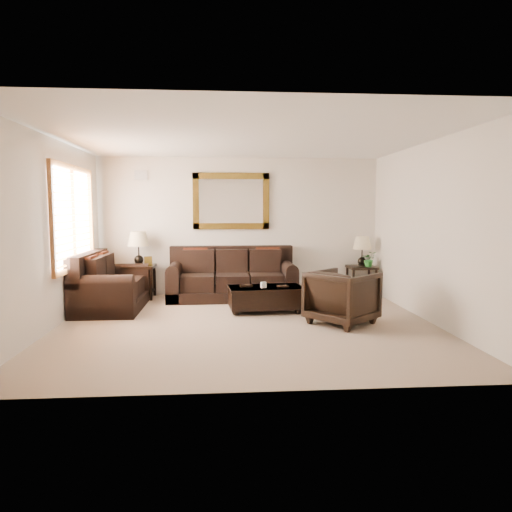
{
  "coord_description": "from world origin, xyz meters",
  "views": [
    {
      "loc": [
        -0.35,
        -6.56,
        1.68
      ],
      "look_at": [
        0.18,
        0.6,
        0.95
      ],
      "focal_mm": 32.0,
      "sensor_mm": 36.0,
      "label": 1
    }
  ],
  "objects": [
    {
      "name": "sofa",
      "position": [
        -0.17,
        2.03,
        0.35
      ],
      "size": [
        2.39,
        1.03,
        0.98
      ],
      "color": "black",
      "rests_on": "room"
    },
    {
      "name": "room",
      "position": [
        0.0,
        0.0,
        1.35
      ],
      "size": [
        5.51,
        5.01,
        2.71
      ],
      "color": "#846E5B",
      "rests_on": "ground"
    },
    {
      "name": "end_table_right",
      "position": [
        2.4,
        2.2,
        0.76
      ],
      "size": [
        0.53,
        0.53,
        1.16
      ],
      "color": "black",
      "rests_on": "room"
    },
    {
      "name": "armchair",
      "position": [
        1.41,
        -0.04,
        0.44
      ],
      "size": [
        1.16,
        1.16,
        0.87
      ],
      "primitive_type": "imported",
      "rotation": [
        0.0,
        0.0,
        2.28
      ],
      "color": "black",
      "rests_on": "floor"
    },
    {
      "name": "loveseat",
      "position": [
        -2.28,
        1.26,
        0.36
      ],
      "size": [
        1.02,
        1.72,
        0.97
      ],
      "rotation": [
        0.0,
        0.0,
        1.57
      ],
      "color": "black",
      "rests_on": "room"
    },
    {
      "name": "window",
      "position": [
        -2.7,
        0.9,
        1.55
      ],
      "size": [
        0.07,
        1.96,
        1.66
      ],
      "color": "white",
      "rests_on": "room"
    },
    {
      "name": "air_vent",
      "position": [
        -1.9,
        2.48,
        2.35
      ],
      "size": [
        0.25,
        0.02,
        0.18
      ],
      "primitive_type": "cube",
      "color": "#999999",
      "rests_on": "room"
    },
    {
      "name": "end_table_left",
      "position": [
        -1.93,
        2.17,
        0.83
      ],
      "size": [
        0.58,
        0.58,
        1.28
      ],
      "color": "black",
      "rests_on": "room"
    },
    {
      "name": "potted_plant",
      "position": [
        2.51,
        2.1,
        0.69
      ],
      "size": [
        0.3,
        0.33,
        0.23
      ],
      "primitive_type": "imported",
      "rotation": [
        0.0,
        0.0,
        -0.12
      ],
      "color": "#226021",
      "rests_on": "end_table_right"
    },
    {
      "name": "coffee_table",
      "position": [
        0.36,
        0.85,
        0.26
      ],
      "size": [
        1.27,
        0.76,
        0.52
      ],
      "rotation": [
        0.0,
        0.0,
        0.09
      ],
      "color": "black",
      "rests_on": "room"
    },
    {
      "name": "mirror",
      "position": [
        -0.17,
        2.47,
        1.85
      ],
      "size": [
        1.5,
        0.06,
        1.1
      ],
      "color": "#4C2B0F",
      "rests_on": "room"
    }
  ]
}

